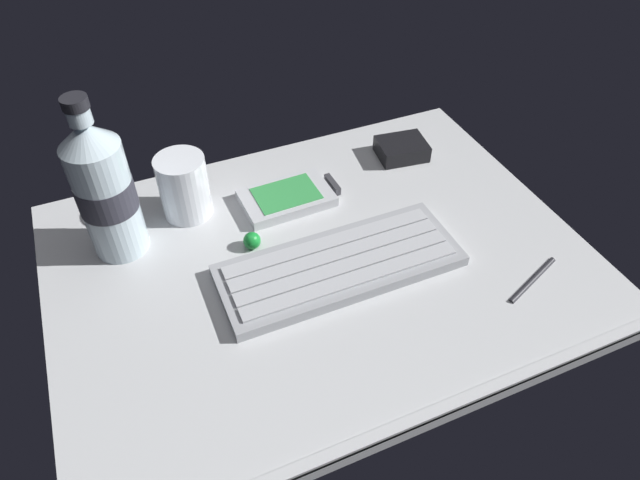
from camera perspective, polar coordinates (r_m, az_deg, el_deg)
The scene contains 8 objects.
ground_plane at distance 69.81cm, azimuth 0.08°, elevation -2.47°, with size 64.00×48.00×2.80cm.
keyboard at distance 67.35cm, azimuth 2.02°, elevation -2.50°, with size 29.02×11.06×1.70cm.
handheld_device at distance 76.81cm, azimuth -2.94°, elevation 4.42°, with size 12.97×7.96×1.50cm.
juice_cup at distance 74.99cm, azimuth -13.51°, elevation 5.06°, with size 6.40×6.40×8.50cm.
water_bottle at distance 69.20cm, azimuth -20.92°, elevation 4.76°, with size 6.73×6.73×20.80cm.
charger_block at distance 85.56cm, azimuth 8.23°, elevation 9.08°, with size 7.00×5.60×2.40cm, color black.
trackball_mouse at distance 70.27cm, azimuth -6.87°, elevation -0.07°, with size 2.20×2.20×2.20cm, color #198C33.
stylus_pen at distance 71.03cm, azimuth 20.70°, elevation -3.62°, with size 0.70×0.70×9.50cm, color #26262B.
Camera 1 is at (-19.00, -44.26, 49.75)cm, focal length 31.75 mm.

